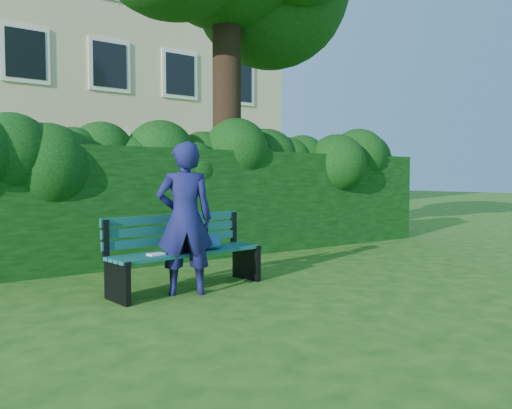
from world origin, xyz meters
TOP-DOWN VIEW (x-y plane):
  - ground at (0.00, 0.00)m, footprint 80.00×80.00m
  - apartment_building at (-0.00, 13.99)m, footprint 16.00×8.08m
  - hedge at (0.00, 2.20)m, footprint 10.00×1.00m
  - park_bench at (-1.38, 0.05)m, footprint 1.99×0.78m
  - man_reading at (-1.58, -0.20)m, footprint 0.75×0.64m

SIDE VIEW (x-z plane):
  - ground at x=0.00m, z-range 0.00..0.00m
  - park_bench at x=-1.38m, z-range 0.06..0.95m
  - man_reading at x=-1.58m, z-range 0.00..1.75m
  - hedge at x=0.00m, z-range 0.00..1.80m
  - apartment_building at x=0.00m, z-range 0.00..12.00m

